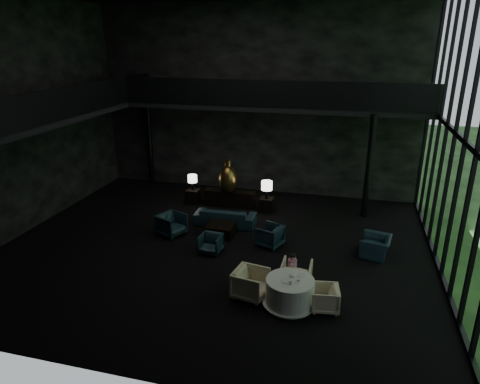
% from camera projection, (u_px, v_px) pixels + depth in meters
% --- Properties ---
extents(floor, '(14.00, 12.00, 0.02)m').
position_uv_depth(floor, '(216.00, 248.00, 14.22)').
color(floor, black).
rests_on(floor, ground).
extents(wall_back, '(14.00, 0.04, 8.00)m').
position_uv_depth(wall_back, '(256.00, 102.00, 18.34)').
color(wall_back, black).
rests_on(wall_back, ground).
extents(wall_front, '(14.00, 0.04, 8.00)m').
position_uv_depth(wall_front, '(107.00, 195.00, 7.40)').
color(wall_front, black).
rests_on(wall_front, ground).
extents(wall_left, '(0.04, 12.00, 8.00)m').
position_uv_depth(wall_left, '(17.00, 118.00, 14.52)').
color(wall_left, black).
rests_on(wall_left, ground).
extents(curtain_wall, '(0.20, 12.00, 8.00)m').
position_uv_depth(curtain_wall, '(465.00, 142.00, 11.24)').
color(curtain_wall, black).
rests_on(curtain_wall, ground).
extents(mezzanine_left, '(2.00, 12.00, 0.25)m').
position_uv_depth(mezzanine_left, '(42.00, 120.00, 14.28)').
color(mezzanine_left, black).
rests_on(mezzanine_left, wall_left).
extents(mezzanine_back, '(12.00, 2.00, 0.25)m').
position_uv_depth(mezzanine_back, '(275.00, 106.00, 17.19)').
color(mezzanine_back, black).
rests_on(mezzanine_back, wall_back).
extents(railing_left, '(0.06, 12.00, 1.00)m').
position_uv_depth(railing_left, '(66.00, 103.00, 13.84)').
color(railing_left, black).
rests_on(railing_left, mezzanine_left).
extents(railing_back, '(12.00, 0.06, 1.00)m').
position_uv_depth(railing_back, '(271.00, 94.00, 16.08)').
color(railing_back, black).
rests_on(railing_back, mezzanine_back).
extents(column_nw, '(0.24, 0.24, 4.00)m').
position_uv_depth(column_nw, '(150.00, 142.00, 19.92)').
color(column_nw, black).
rests_on(column_nw, floor).
extents(column_ne, '(0.24, 0.24, 4.00)m').
position_uv_depth(column_ne, '(369.00, 167.00, 16.06)').
color(column_ne, black).
rests_on(column_ne, floor).
extents(console, '(2.08, 0.47, 0.66)m').
position_uv_depth(console, '(230.00, 198.00, 17.66)').
color(console, black).
rests_on(console, floor).
extents(bronze_urn, '(0.73, 0.73, 1.36)m').
position_uv_depth(bronze_urn, '(228.00, 179.00, 17.13)').
color(bronze_urn, '#9A5F32').
rests_on(bronze_urn, console).
extents(side_table_left, '(0.53, 0.53, 0.58)m').
position_uv_depth(side_table_left, '(193.00, 196.00, 18.03)').
color(side_table_left, black).
rests_on(side_table_left, floor).
extents(table_lamp_left, '(0.38, 0.38, 0.64)m').
position_uv_depth(table_lamp_left, '(192.00, 179.00, 17.77)').
color(table_lamp_left, black).
rests_on(table_lamp_left, side_table_left).
extents(side_table_right, '(0.52, 0.52, 0.57)m').
position_uv_depth(side_table_right, '(267.00, 205.00, 17.12)').
color(side_table_right, black).
rests_on(side_table_right, floor).
extents(table_lamp_right, '(0.43, 0.43, 0.73)m').
position_uv_depth(table_lamp_right, '(267.00, 186.00, 16.76)').
color(table_lamp_right, black).
rests_on(table_lamp_right, side_table_right).
extents(sofa, '(2.43, 0.77, 0.94)m').
position_uv_depth(sofa, '(225.00, 213.00, 15.81)').
color(sofa, black).
rests_on(sofa, floor).
extents(lounge_armchair_west, '(1.14, 1.17, 0.93)m').
position_uv_depth(lounge_armchair_west, '(171.00, 222.00, 15.01)').
color(lounge_armchair_west, black).
rests_on(lounge_armchair_west, floor).
extents(lounge_armchair_east, '(0.95, 0.98, 0.80)m').
position_uv_depth(lounge_armchair_east, '(270.00, 235.00, 14.24)').
color(lounge_armchair_east, black).
rests_on(lounge_armchair_east, floor).
extents(lounge_armchair_south, '(0.62, 0.59, 0.61)m').
position_uv_depth(lounge_armchair_south, '(211.00, 244.00, 13.80)').
color(lounge_armchair_south, '#1D3846').
rests_on(lounge_armchair_south, floor).
extents(window_armchair, '(0.76, 1.02, 0.82)m').
position_uv_depth(window_armchair, '(376.00, 244.00, 13.56)').
color(window_armchair, '#1C2D3A').
rests_on(window_armchair, floor).
extents(coffee_table, '(0.93, 0.93, 0.41)m').
position_uv_depth(coffee_table, '(221.00, 230.00, 15.08)').
color(coffee_table, black).
rests_on(coffee_table, floor).
extents(dining_table, '(1.42, 1.42, 0.75)m').
position_uv_depth(dining_table, '(290.00, 294.00, 11.05)').
color(dining_table, white).
rests_on(dining_table, floor).
extents(dining_chair_north, '(0.88, 0.83, 0.90)m').
position_uv_depth(dining_chair_north, '(296.00, 273.00, 11.82)').
color(dining_chair_north, '#C1BA92').
rests_on(dining_chair_north, floor).
extents(dining_chair_east, '(0.68, 0.71, 0.65)m').
position_uv_depth(dining_chair_east, '(325.00, 298.00, 10.88)').
color(dining_chair_east, beige).
rests_on(dining_chair_east, floor).
extents(dining_chair_west, '(1.03, 1.08, 0.97)m').
position_uv_depth(dining_chair_west, '(251.00, 281.00, 11.37)').
color(dining_chair_west, '#C1B59D').
rests_on(dining_chair_west, floor).
extents(child, '(0.25, 0.25, 0.54)m').
position_uv_depth(child, '(292.00, 263.00, 11.81)').
color(child, pink).
rests_on(child, dining_chair_north).
extents(plate_a, '(0.28, 0.28, 0.01)m').
position_uv_depth(plate_a, '(285.00, 281.00, 10.85)').
color(plate_a, white).
rests_on(plate_a, dining_table).
extents(plate_b, '(0.27, 0.27, 0.01)m').
position_uv_depth(plate_b, '(301.00, 275.00, 11.12)').
color(plate_b, white).
rests_on(plate_b, dining_table).
extents(saucer, '(0.16, 0.16, 0.01)m').
position_uv_depth(saucer, '(297.00, 283.00, 10.77)').
color(saucer, white).
rests_on(saucer, dining_table).
extents(coffee_cup, '(0.11, 0.11, 0.06)m').
position_uv_depth(coffee_cup, '(299.00, 280.00, 10.82)').
color(coffee_cup, white).
rests_on(coffee_cup, saucer).
extents(cereal_bowl, '(0.14, 0.14, 0.07)m').
position_uv_depth(cereal_bowl, '(292.00, 275.00, 11.04)').
color(cereal_bowl, white).
rests_on(cereal_bowl, dining_table).
extents(cream_pot, '(0.08, 0.08, 0.08)m').
position_uv_depth(cream_pot, '(290.00, 283.00, 10.69)').
color(cream_pot, '#99999E').
rests_on(cream_pot, dining_table).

